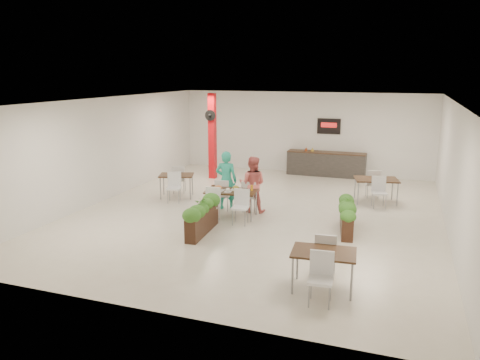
{
  "coord_description": "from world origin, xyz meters",
  "views": [
    {
      "loc": [
        3.83,
        -12.3,
        3.95
      ],
      "look_at": [
        -0.31,
        -0.67,
        1.1
      ],
      "focal_mm": 35.0,
      "sensor_mm": 36.0,
      "label": 1
    }
  ],
  "objects_px": {
    "planter_left": "(202,214)",
    "side_table_c": "(324,258)",
    "main_table": "(231,195)",
    "planter_right": "(347,213)",
    "diner_woman": "(252,184)",
    "diner_man": "(226,180)",
    "red_column": "(212,135)",
    "side_table_a": "(176,178)",
    "service_counter": "(326,163)",
    "side_table_b": "(376,182)"
  },
  "relations": [
    {
      "from": "diner_man",
      "to": "side_table_b",
      "type": "xyz_separation_m",
      "value": [
        4.1,
        2.22,
        -0.23
      ]
    },
    {
      "from": "red_column",
      "to": "side_table_b",
      "type": "distance_m",
      "value": 6.34
    },
    {
      "from": "red_column",
      "to": "service_counter",
      "type": "distance_m",
      "value": 4.56
    },
    {
      "from": "red_column",
      "to": "diner_man",
      "type": "relative_size",
      "value": 1.85
    },
    {
      "from": "diner_man",
      "to": "diner_woman",
      "type": "height_order",
      "value": "diner_man"
    },
    {
      "from": "side_table_b",
      "to": "planter_left",
      "type": "bearing_deg",
      "value": -144.93
    },
    {
      "from": "planter_right",
      "to": "side_table_b",
      "type": "bearing_deg",
      "value": 80.73
    },
    {
      "from": "service_counter",
      "to": "side_table_b",
      "type": "relative_size",
      "value": 1.79
    },
    {
      "from": "planter_right",
      "to": "side_table_c",
      "type": "xyz_separation_m",
      "value": [
        -0.0,
        -3.44,
        0.14
      ]
    },
    {
      "from": "service_counter",
      "to": "side_table_a",
      "type": "relative_size",
      "value": 1.8
    },
    {
      "from": "main_table",
      "to": "planter_left",
      "type": "height_order",
      "value": "planter_left"
    },
    {
      "from": "red_column",
      "to": "side_table_b",
      "type": "relative_size",
      "value": 1.91
    },
    {
      "from": "main_table",
      "to": "side_table_c",
      "type": "xyz_separation_m",
      "value": [
        3.2,
        -3.65,
        -0.01
      ]
    },
    {
      "from": "diner_woman",
      "to": "side_table_c",
      "type": "relative_size",
      "value": 0.98
    },
    {
      "from": "planter_left",
      "to": "side_table_b",
      "type": "xyz_separation_m",
      "value": [
        3.9,
        4.41,
        0.14
      ]
    },
    {
      "from": "planter_left",
      "to": "side_table_b",
      "type": "relative_size",
      "value": 1.07
    },
    {
      "from": "main_table",
      "to": "diner_woman",
      "type": "bearing_deg",
      "value": 58.04
    },
    {
      "from": "main_table",
      "to": "side_table_c",
      "type": "bearing_deg",
      "value": -48.78
    },
    {
      "from": "side_table_b",
      "to": "side_table_c",
      "type": "height_order",
      "value": "same"
    },
    {
      "from": "red_column",
      "to": "service_counter",
      "type": "relative_size",
      "value": 1.07
    },
    {
      "from": "main_table",
      "to": "side_table_a",
      "type": "xyz_separation_m",
      "value": [
        -2.38,
        1.36,
        -0.02
      ]
    },
    {
      "from": "planter_left",
      "to": "side_table_c",
      "type": "distance_m",
      "value": 4.0
    },
    {
      "from": "service_counter",
      "to": "side_table_a",
      "type": "bearing_deg",
      "value": -129.53
    },
    {
      "from": "red_column",
      "to": "planter_left",
      "type": "relative_size",
      "value": 1.78
    },
    {
      "from": "service_counter",
      "to": "planter_left",
      "type": "distance_m",
      "value": 7.95
    },
    {
      "from": "diner_woman",
      "to": "planter_left",
      "type": "bearing_deg",
      "value": 68.69
    },
    {
      "from": "main_table",
      "to": "diner_man",
      "type": "bearing_deg",
      "value": 120.79
    },
    {
      "from": "planter_left",
      "to": "planter_right",
      "type": "xyz_separation_m",
      "value": [
        3.39,
        1.32,
        -0.01
      ]
    },
    {
      "from": "red_column",
      "to": "side_table_a",
      "type": "xyz_separation_m",
      "value": [
        -0.0,
        -2.98,
        -1.02
      ]
    },
    {
      "from": "main_table",
      "to": "planter_left",
      "type": "xyz_separation_m",
      "value": [
        -0.19,
        -1.53,
        -0.14
      ]
    },
    {
      "from": "service_counter",
      "to": "diner_woman",
      "type": "relative_size",
      "value": 1.85
    },
    {
      "from": "service_counter",
      "to": "planter_left",
      "type": "bearing_deg",
      "value": -103.15
    },
    {
      "from": "diner_man",
      "to": "planter_right",
      "type": "height_order",
      "value": "diner_man"
    },
    {
      "from": "side_table_c",
      "to": "diner_woman",
      "type": "bearing_deg",
      "value": 117.84
    },
    {
      "from": "planter_left",
      "to": "diner_man",
      "type": "bearing_deg",
      "value": 95.19
    },
    {
      "from": "red_column",
      "to": "planter_right",
      "type": "relative_size",
      "value": 1.85
    },
    {
      "from": "red_column",
      "to": "planter_right",
      "type": "xyz_separation_m",
      "value": [
        5.58,
        -4.55,
        -1.16
      ]
    },
    {
      "from": "red_column",
      "to": "planter_right",
      "type": "bearing_deg",
      "value": -39.19
    },
    {
      "from": "main_table",
      "to": "planter_right",
      "type": "xyz_separation_m",
      "value": [
        3.2,
        -0.21,
        -0.15
      ]
    },
    {
      "from": "side_table_c",
      "to": "main_table",
      "type": "bearing_deg",
      "value": 126.12
    },
    {
      "from": "diner_woman",
      "to": "side_table_b",
      "type": "relative_size",
      "value": 0.97
    },
    {
      "from": "side_table_b",
      "to": "side_table_c",
      "type": "xyz_separation_m",
      "value": [
        -0.51,
        -6.53,
        -0.01
      ]
    },
    {
      "from": "main_table",
      "to": "side_table_c",
      "type": "relative_size",
      "value": 1.05
    },
    {
      "from": "main_table",
      "to": "diner_woman",
      "type": "xyz_separation_m",
      "value": [
        0.41,
        0.66,
        0.18
      ]
    },
    {
      "from": "main_table",
      "to": "side_table_b",
      "type": "height_order",
      "value": "same"
    },
    {
      "from": "red_column",
      "to": "diner_woman",
      "type": "height_order",
      "value": "red_column"
    },
    {
      "from": "main_table",
      "to": "side_table_b",
      "type": "bearing_deg",
      "value": 37.85
    },
    {
      "from": "red_column",
      "to": "side_table_a",
      "type": "relative_size",
      "value": 1.92
    },
    {
      "from": "service_counter",
      "to": "diner_woman",
      "type": "distance_m",
      "value": 5.69
    },
    {
      "from": "planter_left",
      "to": "side_table_c",
      "type": "height_order",
      "value": "planter_left"
    }
  ]
}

